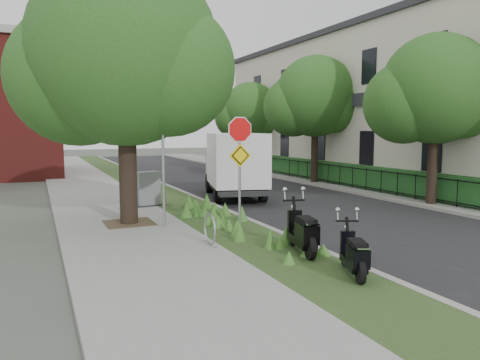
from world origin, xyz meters
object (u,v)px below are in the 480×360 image
object	(u,v)px
scooter_near	(304,236)
box_truck	(235,162)
scooter_far	(355,259)
sign_assembly	(240,150)
utility_cabinet	(147,189)

from	to	relation	value
scooter_near	box_truck	bearing A→B (deg)	76.22
scooter_near	scooter_far	distance (m)	1.78
sign_assembly	scooter_near	size ratio (longest dim) A/B	1.83
scooter_far	utility_cabinet	xyz separation A→B (m)	(-1.72, 9.80, 0.24)
utility_cabinet	scooter_far	bearing A→B (deg)	-80.02
box_truck	utility_cabinet	bearing A→B (deg)	-162.78
sign_assembly	scooter_near	xyz separation A→B (m)	(0.30, -2.84, -1.79)
box_truck	utility_cabinet	size ratio (longest dim) A/B	4.39
sign_assembly	box_truck	world-z (taller)	sign_assembly
sign_assembly	box_truck	size ratio (longest dim) A/B	0.59
scooter_near	box_truck	xyz separation A→B (m)	(2.27, 9.26, 0.98)
scooter_far	sign_assembly	bearing A→B (deg)	94.03
box_truck	utility_cabinet	distance (m)	4.23
scooter_near	scooter_far	size ratio (longest dim) A/B	1.21
sign_assembly	utility_cabinet	world-z (taller)	sign_assembly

